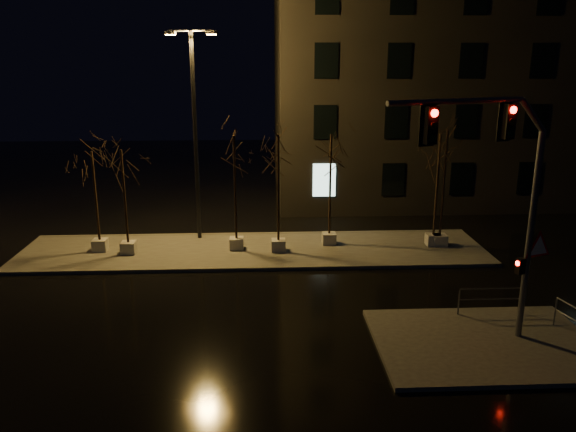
{
  "coord_description": "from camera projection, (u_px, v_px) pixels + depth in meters",
  "views": [
    {
      "loc": [
        0.4,
        -19.41,
        8.85
      ],
      "look_at": [
        1.45,
        2.26,
        2.8
      ],
      "focal_mm": 35.0,
      "sensor_mm": 36.0,
      "label": 1
    }
  ],
  "objects": [
    {
      "name": "tree_6",
      "position": [
        446.0,
        156.0,
        26.09
      ],
      "size": [
        1.8,
        1.8,
        5.78
      ],
      "color": "#A7A59C",
      "rests_on": "median"
    },
    {
      "name": "tree_3",
      "position": [
        278.0,
        161.0,
        25.35
      ],
      "size": [
        1.8,
        1.8,
        5.64
      ],
      "color": "#A7A59C",
      "rests_on": "median"
    },
    {
      "name": "ground",
      "position": [
        252.0,
        304.0,
        21.04
      ],
      "size": [
        90.0,
        90.0,
        0.0
      ],
      "primitive_type": "plane",
      "color": "black",
      "rests_on": "ground"
    },
    {
      "name": "traffic_signal_mast",
      "position": [
        504.0,
        188.0,
        16.54
      ],
      "size": [
        6.0,
        2.14,
        7.7
      ],
      "rotation": [
        0.0,
        0.0,
        0.34
      ],
      "color": "#585A5F",
      "rests_on": "sidewalk_corner"
    },
    {
      "name": "tree_2",
      "position": [
        234.0,
        162.0,
        25.64
      ],
      "size": [
        1.8,
        1.8,
        5.55
      ],
      "color": "#A7A59C",
      "rests_on": "median"
    },
    {
      "name": "tree_1",
      "position": [
        123.0,
        173.0,
        25.15
      ],
      "size": [
        1.8,
        1.8,
        4.99
      ],
      "color": "#A7A59C",
      "rests_on": "median"
    },
    {
      "name": "building",
      "position": [
        466.0,
        81.0,
        36.99
      ],
      "size": [
        25.0,
        12.0,
        15.0
      ],
      "primitive_type": "cube",
      "color": "black",
      "rests_on": "ground"
    },
    {
      "name": "guard_rail_a",
      "position": [
        490.0,
        297.0,
        19.77
      ],
      "size": [
        2.26,
        0.06,
        0.98
      ],
      "rotation": [
        0.0,
        0.0,
        -0.0
      ],
      "color": "#585A5F",
      "rests_on": "sidewalk_corner"
    },
    {
      "name": "tree_5",
      "position": [
        439.0,
        160.0,
        26.19
      ],
      "size": [
        1.8,
        1.8,
        5.51
      ],
      "color": "#A7A59C",
      "rests_on": "median"
    },
    {
      "name": "sidewalk_corner",
      "position": [
        485.0,
        343.0,
        18.0
      ],
      "size": [
        7.0,
        5.0,
        0.15
      ],
      "primitive_type": "cube",
      "color": "#44423C",
      "rests_on": "ground"
    },
    {
      "name": "tree_4",
      "position": [
        331.0,
        159.0,
        26.37
      ],
      "size": [
        1.8,
        1.8,
        5.52
      ],
      "color": "#A7A59C",
      "rests_on": "median"
    },
    {
      "name": "median",
      "position": [
        254.0,
        250.0,
        26.79
      ],
      "size": [
        22.0,
        5.0,
        0.15
      ],
      "primitive_type": "cube",
      "color": "#44423C",
      "rests_on": "ground"
    },
    {
      "name": "tree_0",
      "position": [
        94.0,
        174.0,
        25.56
      ],
      "size": [
        1.8,
        1.8,
        4.85
      ],
      "color": "#A7A59C",
      "rests_on": "median"
    },
    {
      "name": "streetlight_main",
      "position": [
        195.0,
        122.0,
        26.91
      ],
      "size": [
        2.5,
        0.87,
        10.06
      ],
      "rotation": [
        0.0,
        0.0,
        -0.24
      ],
      "color": "black",
      "rests_on": "median"
    }
  ]
}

